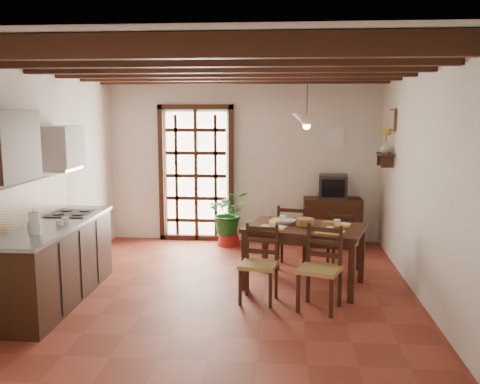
# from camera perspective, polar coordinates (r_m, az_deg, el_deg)

# --- Properties ---
(ground_plane) EXTENTS (5.00, 5.00, 0.00)m
(ground_plane) POSITION_cam_1_polar(r_m,az_deg,el_deg) (6.75, -1.14, -10.21)
(ground_plane) COLOR maroon
(room_shell) EXTENTS (4.52, 5.02, 2.81)m
(room_shell) POSITION_cam_1_polar(r_m,az_deg,el_deg) (6.39, -1.19, 5.37)
(room_shell) COLOR silver
(room_shell) RESTS_ON ground_plane
(ceiling_beams) EXTENTS (4.50, 4.34, 0.20)m
(ceiling_beams) POSITION_cam_1_polar(r_m,az_deg,el_deg) (6.40, -1.21, 13.21)
(ceiling_beams) COLOR black
(ceiling_beams) RESTS_ON room_shell
(french_door) EXTENTS (1.26, 0.11, 2.32)m
(french_door) POSITION_cam_1_polar(r_m,az_deg,el_deg) (8.97, -4.69, 2.23)
(french_door) COLOR white
(french_door) RESTS_ON ground_plane
(kitchen_counter) EXTENTS (0.64, 2.25, 1.38)m
(kitchen_counter) POSITION_cam_1_polar(r_m,az_deg,el_deg) (6.54, -19.15, -6.99)
(kitchen_counter) COLOR black
(kitchen_counter) RESTS_ON ground_plane
(upper_cabinet) EXTENTS (0.35, 0.80, 0.70)m
(upper_cabinet) POSITION_cam_1_polar(r_m,az_deg,el_deg) (5.74, -23.74, 4.58)
(upper_cabinet) COLOR black
(upper_cabinet) RESTS_ON room_shell
(range_hood) EXTENTS (0.38, 0.60, 0.54)m
(range_hood) POSITION_cam_1_polar(r_m,az_deg,el_deg) (6.86, -18.57, 4.47)
(range_hood) COLOR white
(range_hood) RESTS_ON room_shell
(counter_items) EXTENTS (0.50, 1.43, 0.25)m
(counter_items) POSITION_cam_1_polar(r_m,az_deg,el_deg) (6.51, -19.04, -2.66)
(counter_items) COLOR black
(counter_items) RESTS_ON kitchen_counter
(dining_table) EXTENTS (1.61, 1.27, 0.77)m
(dining_table) POSITION_cam_1_polar(r_m,az_deg,el_deg) (6.70, 6.94, -4.45)
(dining_table) COLOR #331810
(dining_table) RESTS_ON ground_plane
(chair_near_left) EXTENTS (0.47, 0.46, 0.88)m
(chair_near_left) POSITION_cam_1_polar(r_m,az_deg,el_deg) (6.23, 2.02, -9.16)
(chair_near_left) COLOR #A08544
(chair_near_left) RESTS_ON ground_plane
(chair_near_right) EXTENTS (0.55, 0.53, 0.93)m
(chair_near_right) POSITION_cam_1_polar(r_m,az_deg,el_deg) (6.05, 8.50, -9.67)
(chair_near_right) COLOR #A08544
(chair_near_right) RESTS_ON ground_plane
(chair_far_left) EXTENTS (0.47, 0.46, 0.90)m
(chair_far_left) POSITION_cam_1_polar(r_m,az_deg,el_deg) (7.56, 5.62, -5.92)
(chair_far_left) COLOR #A08544
(chair_far_left) RESTS_ON ground_plane
(chair_far_right) EXTENTS (0.50, 0.49, 0.86)m
(chair_far_right) POSITION_cam_1_polar(r_m,az_deg,el_deg) (7.42, 10.92, -6.44)
(chair_far_right) COLOR #A08544
(chair_far_right) RESTS_ON ground_plane
(table_setting) EXTENTS (1.03, 0.69, 0.10)m
(table_setting) POSITION_cam_1_polar(r_m,az_deg,el_deg) (6.67, 6.96, -3.26)
(table_setting) COLOR gold
(table_setting) RESTS_ON dining_table
(table_bowl) EXTENTS (0.25, 0.25, 0.05)m
(table_bowl) POSITION_cam_1_polar(r_m,az_deg,el_deg) (6.78, 4.99, -3.17)
(table_bowl) COLOR white
(table_bowl) RESTS_ON dining_table
(sideboard) EXTENTS (0.93, 0.43, 0.78)m
(sideboard) POSITION_cam_1_polar(r_m,az_deg,el_deg) (8.80, 9.81, -3.18)
(sideboard) COLOR black
(sideboard) RESTS_ON ground_plane
(crt_tv) EXTENTS (0.48, 0.45, 0.38)m
(crt_tv) POSITION_cam_1_polar(r_m,az_deg,el_deg) (8.69, 9.91, 0.57)
(crt_tv) COLOR black
(crt_tv) RESTS_ON sideboard
(fuse_box) EXTENTS (0.25, 0.03, 0.32)m
(fuse_box) POSITION_cam_1_polar(r_m,az_deg,el_deg) (8.88, 10.19, 5.78)
(fuse_box) COLOR white
(fuse_box) RESTS_ON room_shell
(plant_pot) EXTENTS (0.39, 0.39, 0.24)m
(plant_pot) POSITION_cam_1_polar(r_m,az_deg,el_deg) (8.76, -1.21, -4.99)
(plant_pot) COLOR maroon
(plant_pot) RESTS_ON ground_plane
(potted_plant) EXTENTS (2.03, 1.86, 1.89)m
(potted_plant) POSITION_cam_1_polar(r_m,az_deg,el_deg) (8.66, -1.22, -2.03)
(potted_plant) COLOR #144C19
(potted_plant) RESTS_ON ground_plane
(wall_shelf) EXTENTS (0.20, 0.42, 0.20)m
(wall_shelf) POSITION_cam_1_polar(r_m,az_deg,el_deg) (8.12, 15.25, 3.64)
(wall_shelf) COLOR black
(wall_shelf) RESTS_ON room_shell
(shelf_vase) EXTENTS (0.15, 0.15, 0.15)m
(shelf_vase) POSITION_cam_1_polar(r_m,az_deg,el_deg) (8.10, 15.29, 4.62)
(shelf_vase) COLOR #B2BFB2
(shelf_vase) RESTS_ON wall_shelf
(shelf_flowers) EXTENTS (0.14, 0.14, 0.36)m
(shelf_flowers) POSITION_cam_1_polar(r_m,az_deg,el_deg) (8.09, 15.35, 6.08)
(shelf_flowers) COLOR gold
(shelf_flowers) RESTS_ON shelf_vase
(framed_picture) EXTENTS (0.03, 0.32, 0.32)m
(framed_picture) POSITION_cam_1_polar(r_m,az_deg,el_deg) (8.10, 15.99, 7.42)
(framed_picture) COLOR brown
(framed_picture) RESTS_ON room_shell
(pendant_lamp) EXTENTS (0.36, 0.36, 0.84)m
(pendant_lamp) POSITION_cam_1_polar(r_m,az_deg,el_deg) (6.62, 7.14, 7.70)
(pendant_lamp) COLOR black
(pendant_lamp) RESTS_ON room_shell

